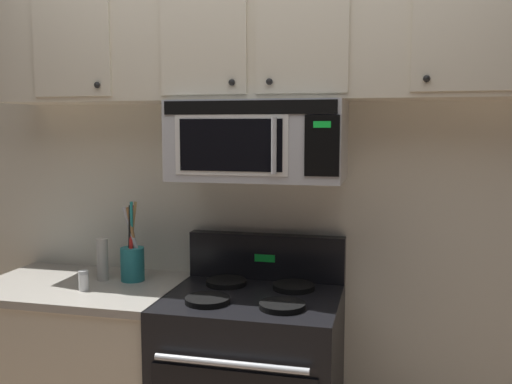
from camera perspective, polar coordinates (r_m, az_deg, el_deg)
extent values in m
cube|color=silver|center=(2.76, 1.45, 0.70)|extent=(5.20, 0.10, 2.70)
cylinder|color=#B7BABF|center=(2.22, -2.66, -17.09)|extent=(0.61, 0.03, 0.03)
cube|color=black|center=(2.73, 1.05, -6.60)|extent=(0.76, 0.07, 0.22)
cube|color=#19D83F|center=(2.70, 0.89, -6.77)|extent=(0.10, 0.00, 0.04)
cylinder|color=black|center=(2.40, -4.97, -10.91)|extent=(0.19, 0.19, 0.02)
cylinder|color=black|center=(2.32, 2.69, -11.49)|extent=(0.19, 0.19, 0.02)
cylinder|color=black|center=(2.66, -3.05, -9.16)|extent=(0.19, 0.19, 0.02)
cylinder|color=black|center=(2.59, 3.86, -9.60)|extent=(0.19, 0.19, 0.02)
cube|color=#B7BABF|center=(2.50, 0.29, 5.27)|extent=(0.76, 0.39, 0.35)
cube|color=black|center=(2.31, -0.84, 8.63)|extent=(0.73, 0.01, 0.06)
cube|color=white|center=(2.33, -2.62, 4.79)|extent=(0.49, 0.01, 0.25)
cube|color=black|center=(2.33, -2.63, 4.79)|extent=(0.44, 0.01, 0.22)
cube|color=black|center=(2.25, 6.73, 4.69)|extent=(0.14, 0.01, 0.25)
cube|color=#19D83F|center=(2.25, 6.75, 6.85)|extent=(0.07, 0.00, 0.03)
cylinder|color=#B7BABF|center=(2.26, 1.83, 4.74)|extent=(0.02, 0.02, 0.23)
cube|color=beige|center=(2.56, 0.46, 15.40)|extent=(2.50, 0.33, 0.55)
cube|color=beige|center=(2.72, -18.35, 14.57)|extent=(0.38, 0.01, 0.51)
sphere|color=black|center=(2.62, -15.88, 10.45)|extent=(0.03, 0.03, 0.03)
cube|color=beige|center=(2.45, -5.45, 15.76)|extent=(0.38, 0.01, 0.51)
sphere|color=black|center=(2.38, -2.48, 11.10)|extent=(0.03, 0.03, 0.03)
cube|color=beige|center=(2.36, 4.67, 16.15)|extent=(0.38, 0.01, 0.51)
sphere|color=black|center=(2.34, 1.36, 11.18)|extent=(0.03, 0.03, 0.03)
cube|color=beige|center=(2.34, 20.45, 15.82)|extent=(0.38, 0.01, 0.51)
sphere|color=black|center=(2.29, 16.99, 10.99)|extent=(0.03, 0.03, 0.03)
cube|color=beige|center=(2.97, -17.08, -17.56)|extent=(0.90, 0.62, 0.86)
cube|color=#9E998E|center=(2.82, -17.39, -9.17)|extent=(0.93, 0.65, 0.03)
cylinder|color=teal|center=(2.77, -12.47, -7.18)|extent=(0.11, 0.11, 0.16)
cylinder|color=olive|center=(2.74, -12.45, -4.31)|extent=(0.05, 0.04, 0.27)
cylinder|color=teal|center=(2.74, -12.57, -4.00)|extent=(0.05, 0.07, 0.30)
cylinder|color=black|center=(2.74, -12.74, -4.19)|extent=(0.04, 0.04, 0.28)
cylinder|color=black|center=(2.76, -12.35, -4.63)|extent=(0.07, 0.02, 0.23)
cylinder|color=#BCBCC1|center=(2.74, -12.50, -4.30)|extent=(0.10, 0.02, 0.27)
cylinder|color=red|center=(2.74, -12.58, -4.27)|extent=(0.04, 0.10, 0.28)
cylinder|color=tan|center=(2.74, -12.51, -4.07)|extent=(0.02, 0.09, 0.29)
cylinder|color=white|center=(2.67, -17.15, -8.77)|extent=(0.05, 0.05, 0.08)
cylinder|color=#B7BABF|center=(2.66, -17.18, -7.83)|extent=(0.04, 0.04, 0.02)
cylinder|color=#B7B2A8|center=(2.81, -15.37, -6.63)|extent=(0.05, 0.05, 0.20)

